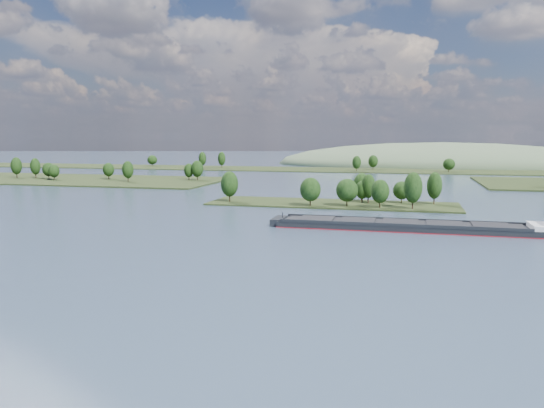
# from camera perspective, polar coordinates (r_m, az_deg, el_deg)

# --- Properties ---
(ground) EXTENTS (1800.00, 1800.00, 0.00)m
(ground) POSITION_cam_1_polar(r_m,az_deg,el_deg) (157.84, 3.46, -2.75)
(ground) COLOR #324258
(ground) RESTS_ON ground
(tree_island) EXTENTS (100.00, 30.00, 15.00)m
(tree_island) POSITION_cam_1_polar(r_m,az_deg,el_deg) (213.98, 7.74, 0.94)
(tree_island) COLOR black
(tree_island) RESTS_ON ground
(left_bank) EXTENTS (300.00, 80.00, 14.93)m
(left_bank) POSITION_cam_1_polar(r_m,az_deg,el_deg) (390.77, -26.92, 2.61)
(left_bank) COLOR black
(left_bank) RESTS_ON ground
(back_shoreline) EXTENTS (900.00, 60.00, 15.13)m
(back_shoreline) POSITION_cam_1_polar(r_m,az_deg,el_deg) (433.67, 11.72, 3.60)
(back_shoreline) COLOR black
(back_shoreline) RESTS_ON ground
(hill_west) EXTENTS (320.00, 160.00, 44.00)m
(hill_west) POSITION_cam_1_polar(r_m,az_deg,el_deg) (534.24, 17.70, 3.99)
(hill_west) COLOR #495D40
(hill_west) RESTS_ON ground
(cargo_barge) EXTENTS (93.73, 11.67, 12.67)m
(cargo_barge) POSITION_cam_1_polar(r_m,az_deg,el_deg) (162.38, 18.88, -2.28)
(cargo_barge) COLOR black
(cargo_barge) RESTS_ON ground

